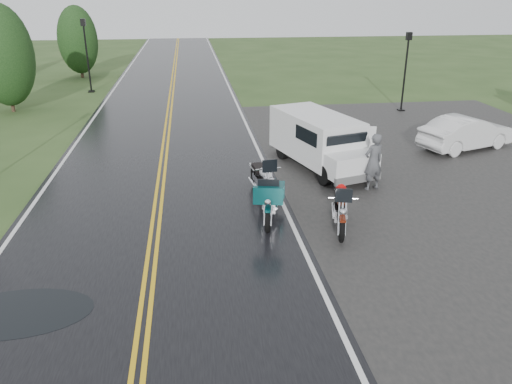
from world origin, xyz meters
TOP-DOWN VIEW (x-y plane):
  - ground at (0.00, 0.00)m, footprint 120.00×120.00m
  - road at (0.00, 10.00)m, footprint 8.00×100.00m
  - parking_pad at (11.00, 5.00)m, footprint 14.00×24.00m
  - motorcycle_red at (4.84, 0.60)m, footprint 1.43×2.54m
  - motorcycle_teal at (3.04, 1.38)m, footprint 1.42×2.65m
  - motorcycle_silver at (3.37, 2.97)m, footprint 1.20×2.57m
  - van_white at (5.48, 4.68)m, footprint 3.28×5.41m
  - person_at_van at (6.93, 4.14)m, footprint 0.79×0.64m
  - sedan_white at (12.30, 7.96)m, footprint 4.37×2.69m
  - lamp_post_far_left at (-5.12, 22.75)m, footprint 0.39×0.39m
  - lamp_post_far_right at (12.50, 14.98)m, footprint 0.36×0.36m
  - tree_left_mid at (-8.38, 17.65)m, footprint 3.05×3.05m
  - tree_left_far at (-6.77, 28.76)m, footprint 2.85×2.85m

SIDE VIEW (x-z plane):
  - ground at x=0.00m, z-range 0.00..0.00m
  - parking_pad at x=11.00m, z-range 0.00..0.03m
  - road at x=0.00m, z-range 0.00..0.04m
  - sedan_white at x=12.30m, z-range 0.00..1.36m
  - motorcycle_red at x=4.84m, z-range 0.00..1.42m
  - motorcycle_silver at x=3.37m, z-range 0.00..1.46m
  - motorcycle_teal at x=3.04m, z-range 0.00..1.48m
  - person_at_van at x=6.93m, z-range 0.00..1.88m
  - van_white at x=5.48m, z-range 0.00..2.00m
  - lamp_post_far_right at x=12.50m, z-range 0.00..4.16m
  - tree_left_far at x=-6.77m, z-range 0.00..4.39m
  - lamp_post_far_left at x=-5.12m, z-range 0.00..4.54m
  - tree_left_mid at x=-8.38m, z-range 0.00..4.77m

